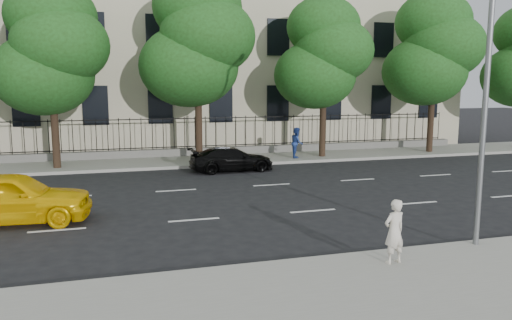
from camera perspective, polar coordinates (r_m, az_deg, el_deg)
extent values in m
plane|color=black|center=(14.68, 10.27, -8.12)|extent=(120.00, 120.00, 0.00)
cube|color=gray|center=(11.42, 19.43, -13.08)|extent=(60.00, 4.00, 0.15)
cube|color=gray|center=(27.61, -2.67, 0.11)|extent=(60.00, 4.00, 0.15)
cube|color=beige|center=(36.43, -6.21, 16.24)|extent=(34.00, 12.00, 18.00)
cube|color=slate|center=(29.22, -3.45, 1.12)|extent=(30.00, 0.50, 0.40)
cube|color=black|center=(29.18, -3.46, 1.71)|extent=(28.80, 0.05, 0.05)
cube|color=black|center=(29.02, -3.49, 4.84)|extent=(28.80, 0.05, 0.05)
cylinder|color=slate|center=(13.53, 24.83, 7.63)|extent=(0.14, 0.14, 8.00)
cylinder|color=#382619|center=(26.03, -21.93, 2.42)|extent=(0.36, 0.36, 2.97)
ellipsoid|color=#204517|center=(26.24, -23.12, 8.94)|extent=(4.75, 4.75, 3.90)
ellipsoid|color=#204517|center=(25.71, -21.41, 12.13)|extent=(4.50, 4.50, 3.70)
ellipsoid|color=#204517|center=(26.47, -22.36, 14.95)|extent=(4.25, 4.25, 3.50)
cylinder|color=#382619|center=(26.23, -6.55, 3.42)|extent=(0.36, 0.36, 3.32)
ellipsoid|color=#204517|center=(26.37, -7.66, 10.57)|extent=(5.13, 5.13, 4.21)
ellipsoid|color=#204517|center=(26.12, -5.55, 13.89)|extent=(4.86, 4.86, 4.00)
ellipsoid|color=#204517|center=(26.81, -6.72, 16.94)|extent=(4.59, 4.59, 3.78)
cylinder|color=#382619|center=(28.25, 7.62, 3.53)|extent=(0.36, 0.36, 3.08)
ellipsoid|color=#204517|center=(28.26, 6.74, 9.60)|extent=(4.56, 4.56, 3.74)
ellipsoid|color=#204517|center=(28.22, 8.92, 12.24)|extent=(4.32, 4.32, 3.55)
ellipsoid|color=#204517|center=(28.71, 7.71, 14.85)|extent=(4.08, 4.08, 3.36)
cylinder|color=#382619|center=(31.71, 19.31, 3.81)|extent=(0.36, 0.36, 3.22)
ellipsoid|color=#204517|center=(31.63, 18.69, 9.58)|extent=(4.94, 4.94, 4.06)
ellipsoid|color=#204517|center=(31.81, 20.71, 12.06)|extent=(4.68, 4.68, 3.85)
ellipsoid|color=#204517|center=(32.19, 19.60, 14.63)|extent=(4.42, 4.42, 3.64)
imported|color=yellow|center=(16.84, -26.29, -3.89)|extent=(4.87, 2.31, 1.61)
imported|color=black|center=(24.18, -2.81, 0.11)|extent=(4.15, 1.83, 1.18)
imported|color=silver|center=(11.87, 15.52, -7.87)|extent=(0.60, 0.45, 1.49)
imported|color=navy|center=(27.58, 4.70, 2.00)|extent=(0.86, 0.98, 1.68)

